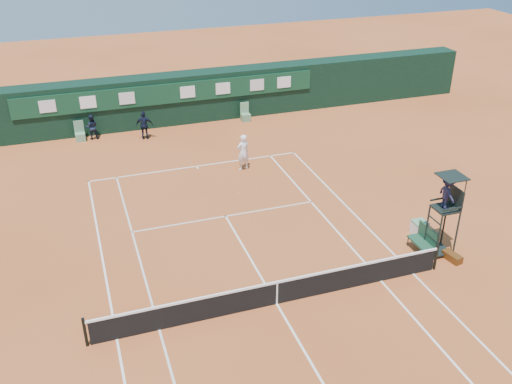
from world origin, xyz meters
TOP-DOWN VIEW (x-y plane):
  - ground at (0.00, 0.00)m, footprint 90.00×90.00m
  - court_lines at (0.00, 0.00)m, footprint 11.05×23.85m
  - tennis_net at (0.00, 0.00)m, footprint 12.90×0.10m
  - back_wall at (0.00, 18.74)m, footprint 40.00×1.65m
  - linesman_chair_left at (-5.50, 17.48)m, footprint 0.55×0.50m
  - linesman_chair_right at (4.50, 17.48)m, footprint 0.55×0.50m
  - umpire_chair at (7.16, 0.88)m, footprint 0.96×0.95m
  - player_bench at (6.65, 1.19)m, footprint 0.56×1.20m
  - tennis_bag at (7.41, 0.29)m, footprint 0.49×0.85m
  - cooler at (7.22, 2.33)m, footprint 0.57×0.57m
  - tennis_ball at (1.18, 8.14)m, footprint 0.07×0.07m
  - player at (2.21, 10.76)m, footprint 0.80×0.63m
  - ball_kid_left at (-4.79, 17.50)m, footprint 0.77×0.63m
  - ball_kid_right at (-1.92, 16.50)m, footprint 1.05×0.61m

SIDE VIEW (x-z plane):
  - ground at x=0.00m, z-range 0.00..0.00m
  - court_lines at x=0.00m, z-range 0.00..0.01m
  - tennis_ball at x=1.18m, z-range 0.00..0.07m
  - tennis_bag at x=7.41m, z-range 0.00..0.30m
  - linesman_chair_left at x=-5.50m, z-range -0.26..0.89m
  - linesman_chair_right at x=4.50m, z-range -0.26..0.89m
  - cooler at x=7.22m, z-range 0.00..0.65m
  - tennis_net at x=0.00m, z-range -0.04..1.06m
  - player_bench at x=6.65m, z-range 0.05..1.15m
  - ball_kid_left at x=-4.79m, z-range 0.00..1.47m
  - ball_kid_right at x=-1.92m, z-range 0.00..1.69m
  - player at x=2.21m, z-range 0.00..1.92m
  - back_wall at x=0.00m, z-range 0.01..3.01m
  - umpire_chair at x=7.16m, z-range 0.75..4.17m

